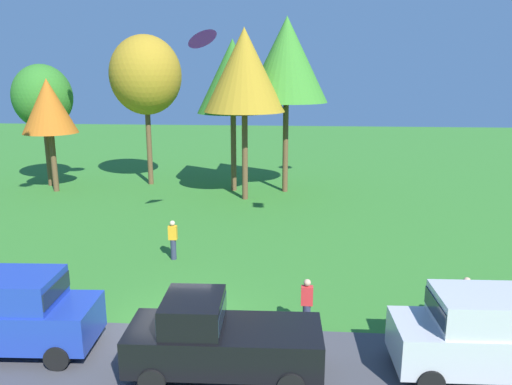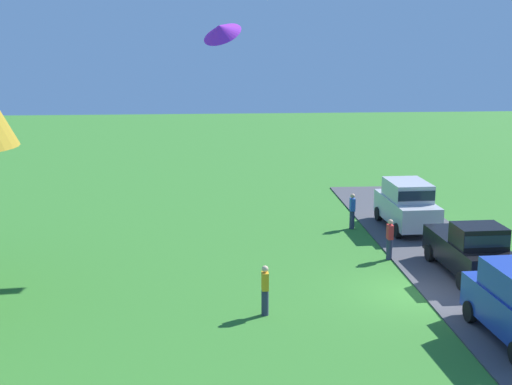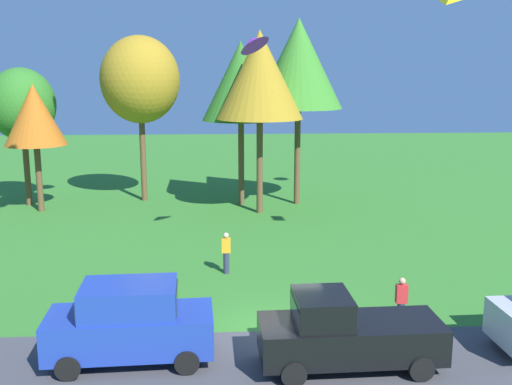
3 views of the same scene
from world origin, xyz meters
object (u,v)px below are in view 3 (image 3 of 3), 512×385
car_pickup_near_entrance (343,332)px  tree_center_back (299,64)px  tree_right_of_center (22,105)px  person_on_lawn (226,253)px  kite_delta_topmost (253,42)px  tree_far_left (241,82)px  car_suv_far_end (130,320)px  tree_left_of_center (34,115)px  tree_lone_near (140,80)px  person_beside_suv (401,303)px  tree_far_right (260,75)px

car_pickup_near_entrance → tree_center_back: tree_center_back is taller
car_pickup_near_entrance → tree_right_of_center: 26.75m
person_on_lawn → kite_delta_topmost: kite_delta_topmost is taller
tree_right_of_center → tree_far_left: bearing=-2.0°
car_suv_far_end → tree_center_back: size_ratio=0.42×
tree_left_of_center → tree_far_left: size_ratio=0.75×
car_suv_far_end → tree_lone_near: bearing=96.3°
tree_left_of_center → tree_center_back: bearing=4.3°
tree_left_of_center → tree_center_back: tree_center_back is taller
tree_lone_near → kite_delta_topmost: size_ratio=8.06×
person_beside_suv → tree_left_of_center: tree_left_of_center is taller
person_on_lawn → tree_lone_near: bearing=109.7°
car_suv_far_end → tree_right_of_center: bearing=114.1°
tree_right_of_center → tree_far_right: bearing=-11.2°
tree_lone_near → tree_left_of_center: bearing=-155.2°
car_pickup_near_entrance → tree_center_back: size_ratio=0.45×
person_beside_suv → tree_far_left: tree_far_left is taller
kite_delta_topmost → tree_far_right: bearing=84.8°
tree_center_back → tree_right_of_center: bearing=178.2°
person_on_lawn → tree_right_of_center: tree_right_of_center is taller
person_on_lawn → tree_center_back: 15.53m
car_suv_far_end → person_on_lawn: 7.97m
tree_far_left → tree_right_of_center: bearing=178.0°
car_suv_far_end → kite_delta_topmost: kite_delta_topmost is taller
car_suv_far_end → tree_right_of_center: 23.26m
person_on_lawn → car_suv_far_end: bearing=-110.0°
person_on_lawn → tree_left_of_center: 16.58m
tree_far_left → tree_center_back: (3.43, -0.05, 1.02)m
car_pickup_near_entrance → kite_delta_topmost: 12.64m
car_suv_far_end → tree_lone_near: size_ratio=0.46×
tree_left_of_center → tree_center_back: 15.57m
car_suv_far_end → tree_center_back: (7.16, 20.27, 7.19)m
car_pickup_near_entrance → tree_left_of_center: bearing=125.2°
kite_delta_topmost → tree_lone_near: bearing=115.8°
tree_lone_near → kite_delta_topmost: bearing=-64.2°
tree_lone_near → kite_delta_topmost: 14.49m
tree_far_left → tree_center_back: 3.58m
car_suv_far_end → tree_center_back: bearing=70.5°
car_pickup_near_entrance → tree_far_left: tree_far_left is taller
person_on_lawn → tree_center_back: bearing=70.9°
kite_delta_topmost → car_suv_far_end: bearing=-113.8°
person_on_lawn → tree_left_of_center: bearing=132.9°
kite_delta_topmost → car_pickup_near_entrance: bearing=-78.1°
person_on_lawn → tree_far_left: 14.46m
person_on_lawn → tree_far_right: (2.00, 10.53, 6.97)m
car_pickup_near_entrance → tree_right_of_center: bearing=125.3°
person_on_lawn → tree_far_left: tree_far_left is taller
person_beside_suv → car_pickup_near_entrance: bearing=-133.2°
person_beside_suv → tree_lone_near: 23.55m
person_beside_suv → kite_delta_topmost: (-4.36, 6.97, 8.34)m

